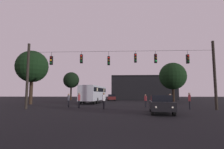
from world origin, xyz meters
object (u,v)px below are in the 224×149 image
at_px(pedestrian_near_bus, 79,99).
at_px(pedestrian_trailing, 69,100).
at_px(car_near_right, 161,104).
at_px(car_far_left, 111,97).
at_px(tree_left_silhouette, 32,67).
at_px(pedestrian_far_side, 170,100).
at_px(city_bus, 94,93).
at_px(pedestrian_crossing_center, 146,100).
at_px(tree_right_far, 173,76).
at_px(pedestrian_crossing_right, 104,100).
at_px(tree_behind_building, 71,80).
at_px(pedestrian_crossing_left, 190,100).

distance_m(pedestrian_near_bus, pedestrian_trailing, 2.06).
xyz_separation_m(car_near_right, car_far_left, (-5.78, 28.61, 0.00)).
height_order(pedestrian_trailing, tree_left_silhouette, tree_left_silhouette).
bearing_deg(car_near_right, tree_left_silhouette, 144.51).
distance_m(car_far_left, pedestrian_far_side, 25.18).
height_order(car_near_right, tree_left_silhouette, tree_left_silhouette).
height_order(pedestrian_trailing, pedestrian_far_side, pedestrian_trailing).
relative_size(city_bus, pedestrian_crossing_center, 7.11).
bearing_deg(pedestrian_crossing_center, car_near_right, -87.17).
bearing_deg(car_far_left, tree_right_far, -26.66).
bearing_deg(pedestrian_crossing_right, tree_left_silhouette, 146.28).
distance_m(car_near_right, pedestrian_trailing, 11.87).
relative_size(city_bus, pedestrian_trailing, 6.76).
bearing_deg(city_bus, pedestrian_near_bus, -89.29).
bearing_deg(car_near_right, car_far_left, 101.42).
xyz_separation_m(pedestrian_far_side, tree_behind_building, (-18.74, 27.77, 4.38)).
height_order(city_bus, pedestrian_far_side, city_bus).
bearing_deg(pedestrian_far_side, tree_right_far, 73.34).
distance_m(tree_left_silhouette, tree_right_far, 26.58).
relative_size(pedestrian_crossing_left, pedestrian_trailing, 1.06).
bearing_deg(city_bus, pedestrian_crossing_left, -47.28).
height_order(car_near_right, pedestrian_crossing_left, pedestrian_crossing_left).
relative_size(tree_behind_building, tree_right_far, 0.93).
bearing_deg(car_far_left, car_near_right, -78.58).
distance_m(pedestrian_far_side, tree_behind_building, 33.79).
bearing_deg(pedestrian_crossing_right, tree_behind_building, 112.30).
bearing_deg(city_bus, car_far_left, 77.00).
xyz_separation_m(pedestrian_crossing_right, pedestrian_near_bus, (-2.98, 1.07, -0.01)).
bearing_deg(city_bus, tree_left_silhouette, -152.25).
height_order(pedestrian_near_bus, pedestrian_trailing, pedestrian_near_bus).
bearing_deg(pedestrian_near_bus, pedestrian_crossing_right, -19.69).
bearing_deg(pedestrian_crossing_left, city_bus, 132.72).
xyz_separation_m(car_near_right, pedestrian_trailing, (-9.82, 6.66, 0.14)).
relative_size(car_far_left, pedestrian_trailing, 2.71).
bearing_deg(pedestrian_crossing_left, pedestrian_trailing, 169.71).
distance_m(car_near_right, pedestrian_far_side, 5.06).
bearing_deg(car_far_left, pedestrian_near_bus, -95.98).
distance_m(tree_left_silhouette, tree_behind_building, 19.90).
relative_size(car_near_right, tree_behind_building, 0.60).
distance_m(city_bus, pedestrian_crossing_right, 13.52).
xyz_separation_m(pedestrian_crossing_center, tree_left_silhouette, (-17.25, 5.40, 5.09)).
distance_m(car_far_left, tree_left_silhouette, 20.60).
height_order(car_near_right, pedestrian_far_side, pedestrian_far_side).
height_order(city_bus, pedestrian_crossing_right, city_bus).
xyz_separation_m(pedestrian_crossing_left, tree_right_far, (3.32, 17.92, 4.25)).
xyz_separation_m(city_bus, pedestrian_crossing_left, (12.23, -13.24, -0.87)).
bearing_deg(tree_right_far, pedestrian_near_bus, -132.64).
bearing_deg(pedestrian_crossing_left, pedestrian_crossing_right, 179.24).
xyz_separation_m(tree_left_silhouette, tree_behind_building, (0.84, 19.87, -0.68)).
xyz_separation_m(car_far_left, pedestrian_far_side, (7.75, -23.95, 0.12)).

